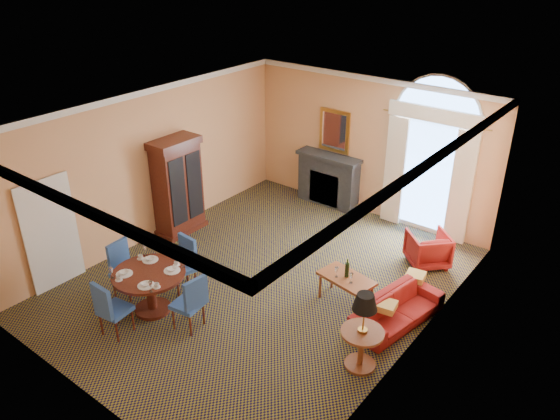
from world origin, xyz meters
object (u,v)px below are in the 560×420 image
Objects in this scene: coffee_table at (346,279)px; sofa at (398,309)px; armoire at (178,188)px; side_table at (363,323)px; dining_table at (150,282)px; armchair at (428,249)px.

sofa is at bearing 11.33° from coffee_table.
armoire is 5.33m from sofa.
armoire is 2.00× the size of coffee_table.
coffee_table is (-1.00, -0.02, 0.20)m from sofa.
side_table is (1.05, -1.27, 0.35)m from coffee_table.
side_table is (5.32, -1.30, -0.21)m from armoire.
dining_table is 1.17× the size of coffee_table.
armchair is at bearing 54.22° from dining_table.
sofa is at bearing -0.03° from armoire.
armoire is 4.30m from coffee_table.
coffee_table is at bearing 102.05° from sofa.
sofa is 1.66× the size of coffee_table.
dining_table reaches higher than coffee_table.
side_table is at bearing -40.42° from coffee_table.
armoire is at bearing -24.51° from armchair.
sofa is at bearing 92.21° from side_table.
armchair is at bearing 82.97° from coffee_table.
sofa is 2.33× the size of armchair.
armchair is 0.59× the size of side_table.
dining_table is at bearing 7.38° from armchair.
coffee_table is 0.83× the size of side_table.
armoire is at bearing 100.72° from sofa.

